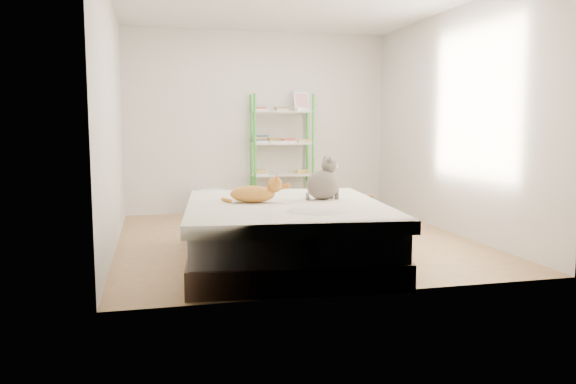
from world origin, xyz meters
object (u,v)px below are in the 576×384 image
object	(u,v)px
bed	(285,233)
orange_cat	(253,192)
shelf_unit	(282,152)
white_bin	(211,202)
grey_cat	(323,178)
cardboard_box	(348,211)

from	to	relation	value
bed	orange_cat	world-z (taller)	orange_cat
shelf_unit	white_bin	xyz separation A→B (m)	(-1.03, -0.03, -0.68)
bed	grey_cat	distance (m)	0.64
orange_cat	shelf_unit	xyz separation A→B (m)	(0.93, 2.85, 0.22)
bed	white_bin	world-z (taller)	bed
orange_cat	shelf_unit	distance (m)	3.00
shelf_unit	cardboard_box	bearing A→B (deg)	-66.56
orange_cat	grey_cat	distance (m)	0.69
white_bin	shelf_unit	bearing A→B (deg)	1.73
shelf_unit	white_bin	distance (m)	1.23
shelf_unit	cardboard_box	distance (m)	1.54
white_bin	cardboard_box	bearing A→B (deg)	-38.10
shelf_unit	white_bin	size ratio (longest dim) A/B	4.34
shelf_unit	orange_cat	bearing A→B (deg)	-108.12
cardboard_box	white_bin	bearing A→B (deg)	152.51
orange_cat	white_bin	bearing A→B (deg)	105.11
shelf_unit	cardboard_box	size ratio (longest dim) A/B	2.88
orange_cat	cardboard_box	world-z (taller)	orange_cat
grey_cat	cardboard_box	distance (m)	1.82
bed	white_bin	size ratio (longest dim) A/B	5.91
bed	shelf_unit	xyz separation A→B (m)	(0.65, 2.93, 0.59)
bed	grey_cat	size ratio (longest dim) A/B	5.86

